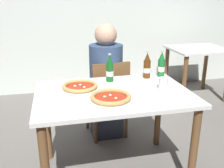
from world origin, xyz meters
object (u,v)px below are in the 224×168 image
(beer_bottle_right, at_px, (110,70))
(dining_table_background, at_px, (197,59))
(paper_cup, at_px, (163,83))
(diner_seated, at_px, (106,84))
(chair_behind_table, at_px, (108,95))
(pizza_margherita_near, at_px, (111,98))
(beer_bottle_left, at_px, (147,67))
(dining_table_main, at_px, (113,106))
(napkin_with_cutlery, at_px, (151,98))
(beer_bottle_center, at_px, (161,65))
(pizza_marinara_far, at_px, (80,87))

(beer_bottle_right, bearing_deg, dining_table_background, 36.89)
(beer_bottle_right, height_order, paper_cup, beer_bottle_right)
(diner_seated, relative_size, dining_table_background, 1.51)
(chair_behind_table, relative_size, pizza_margherita_near, 2.66)
(pizza_margherita_near, xyz_separation_m, beer_bottle_right, (0.09, 0.43, 0.08))
(dining_table_background, bearing_deg, beer_bottle_left, -136.59)
(dining_table_main, distance_m, paper_cup, 0.43)
(dining_table_main, distance_m, diner_seated, 0.67)
(chair_behind_table, xyz_separation_m, beer_bottle_right, (-0.05, -0.34, 0.37))
(pizza_margherita_near, bearing_deg, napkin_with_cutlery, -5.69)
(dining_table_background, height_order, beer_bottle_center, beer_bottle_center)
(pizza_margherita_near, height_order, pizza_marinara_far, same)
(dining_table_background, relative_size, beer_bottle_center, 3.24)
(beer_bottle_right, relative_size, paper_cup, 2.60)
(napkin_with_cutlery, height_order, paper_cup, paper_cup)
(dining_table_main, bearing_deg, pizza_margherita_near, -109.90)
(diner_seated, height_order, pizza_margherita_near, diner_seated)
(paper_cup, bearing_deg, chair_behind_table, 116.73)
(paper_cup, bearing_deg, beer_bottle_right, 142.01)
(chair_behind_table, distance_m, paper_cup, 0.77)
(beer_bottle_center, bearing_deg, pizza_marinara_far, -166.72)
(dining_table_background, bearing_deg, paper_cup, -129.18)
(dining_table_background, distance_m, pizza_margherita_near, 2.32)
(pizza_marinara_far, xyz_separation_m, napkin_with_cutlery, (0.49, -0.31, -0.02))
(pizza_marinara_far, relative_size, beer_bottle_left, 1.24)
(napkin_with_cutlery, bearing_deg, pizza_margherita_near, 174.31)
(chair_behind_table, bearing_deg, napkin_with_cutlery, 94.58)
(dining_table_main, bearing_deg, dining_table_background, 42.13)
(beer_bottle_left, distance_m, beer_bottle_center, 0.14)
(dining_table_main, height_order, chair_behind_table, chair_behind_table)
(beer_bottle_center, xyz_separation_m, napkin_with_cutlery, (-0.28, -0.49, -0.10))
(pizza_marinara_far, height_order, beer_bottle_right, beer_bottle_right)
(chair_behind_table, bearing_deg, beer_bottle_right, 74.34)
(napkin_with_cutlery, distance_m, paper_cup, 0.23)
(pizza_marinara_far, height_order, beer_bottle_center, beer_bottle_center)
(dining_table_main, height_order, dining_table_background, same)
(beer_bottle_center, bearing_deg, dining_table_background, 46.74)
(chair_behind_table, height_order, beer_bottle_left, beer_bottle_left)
(dining_table_background, xyz_separation_m, pizza_margherita_near, (-1.66, -1.61, 0.18))
(pizza_marinara_far, relative_size, paper_cup, 3.23)
(pizza_margherita_near, bearing_deg, dining_table_background, 44.07)
(dining_table_main, relative_size, beer_bottle_center, 4.86)
(dining_table_main, bearing_deg, napkin_with_cutlery, -37.63)
(pizza_marinara_far, bearing_deg, chair_behind_table, 55.84)
(dining_table_main, relative_size, pizza_margherita_near, 3.75)
(chair_behind_table, relative_size, beer_bottle_right, 3.44)
(dining_table_main, bearing_deg, beer_bottle_center, 30.11)
(dining_table_main, height_order, beer_bottle_center, beer_bottle_center)
(chair_behind_table, xyz_separation_m, napkin_with_cutlery, (0.16, -0.80, 0.27))
(dining_table_main, xyz_separation_m, diner_seated, (0.08, 0.66, -0.05))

